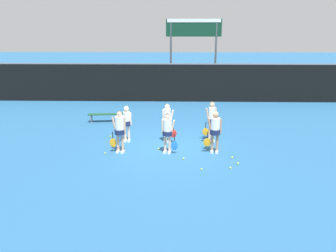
{
  "coord_description": "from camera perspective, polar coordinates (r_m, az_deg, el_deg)",
  "views": [
    {
      "loc": [
        0.35,
        -13.08,
        4.65
      ],
      "look_at": [
        0.0,
        -0.02,
        0.92
      ],
      "focal_mm": 35.0,
      "sensor_mm": 36.0,
      "label": 1
    }
  ],
  "objects": [
    {
      "name": "ground_plane",
      "position": [
        13.89,
        -0.01,
        -3.63
      ],
      "size": [
        140.0,
        140.0,
        0.0
      ],
      "primitive_type": "plane",
      "color": "#235684"
    },
    {
      "name": "tennis_ball_0",
      "position": [
        13.57,
        -1.64,
        -3.97
      ],
      "size": [
        0.07,
        0.07,
        0.07
      ],
      "primitive_type": "sphere",
      "color": "#CCE033",
      "rests_on": "ground_plane"
    },
    {
      "name": "player_3",
      "position": [
        14.4,
        -7.25,
        0.9
      ],
      "size": [
        0.63,
        0.34,
        1.6
      ],
      "rotation": [
        0.0,
        0.0,
        -0.03
      ],
      "color": "beige",
      "rests_on": "ground_plane"
    },
    {
      "name": "player_4",
      "position": [
        14.18,
        -0.09,
        1.03
      ],
      "size": [
        0.62,
        0.34,
        1.72
      ],
      "rotation": [
        0.0,
        0.0,
        -0.15
      ],
      "color": "beige",
      "rests_on": "ground_plane"
    },
    {
      "name": "tennis_ball_4",
      "position": [
        11.67,
        5.85,
        -7.47
      ],
      "size": [
        0.06,
        0.06,
        0.06
      ],
      "primitive_type": "sphere",
      "color": "#CCE033",
      "rests_on": "ground_plane"
    },
    {
      "name": "bench_courtside",
      "position": [
        17.95,
        -10.68,
        1.92
      ],
      "size": [
        1.98,
        0.57,
        0.45
      ],
      "rotation": [
        0.0,
        0.0,
        0.11
      ],
      "color": "#19472D",
      "rests_on": "ground_plane"
    },
    {
      "name": "player_0",
      "position": [
        13.07,
        -8.43,
        -0.41
      ],
      "size": [
        0.68,
        0.41,
        1.71
      ],
      "rotation": [
        0.0,
        0.0,
        -0.17
      ],
      "color": "tan",
      "rests_on": "ground_plane"
    },
    {
      "name": "tennis_ball_6",
      "position": [
        13.3,
        -10.89,
        -4.69
      ],
      "size": [
        0.07,
        0.07,
        0.07
      ],
      "primitive_type": "sphere",
      "color": "#CCE033",
      "rests_on": "ground_plane"
    },
    {
      "name": "tennis_ball_1",
      "position": [
        11.91,
        10.81,
        -7.18
      ],
      "size": [
        0.07,
        0.07,
        0.07
      ],
      "primitive_type": "sphere",
      "color": "#CCE033",
      "rests_on": "ground_plane"
    },
    {
      "name": "tennis_ball_5",
      "position": [
        15.37,
        -9.98,
        -1.8
      ],
      "size": [
        0.07,
        0.07,
        0.07
      ],
      "primitive_type": "sphere",
      "color": "#CCE033",
      "rests_on": "ground_plane"
    },
    {
      "name": "tennis_ball_3",
      "position": [
        12.88,
        11.12,
        -5.38
      ],
      "size": [
        0.07,
        0.07,
        0.07
      ],
      "primitive_type": "sphere",
      "color": "#CCE033",
      "rests_on": "ground_plane"
    },
    {
      "name": "player_1",
      "position": [
        12.89,
        -0.08,
        -0.72
      ],
      "size": [
        0.64,
        0.39,
        1.63
      ],
      "rotation": [
        0.0,
        0.0,
        -0.19
      ],
      "color": "beige",
      "rests_on": "ground_plane"
    },
    {
      "name": "player_5",
      "position": [
        14.36,
        7.61,
        1.33
      ],
      "size": [
        0.6,
        0.34,
        1.8
      ],
      "rotation": [
        0.0,
        0.0,
        0.17
      ],
      "color": "tan",
      "rests_on": "ground_plane"
    },
    {
      "name": "scoreboard",
      "position": [
        24.04,
        4.48,
        15.3
      ],
      "size": [
        3.91,
        0.15,
        5.59
      ],
      "color": "#515156",
      "rests_on": "ground_plane"
    },
    {
      "name": "fence_windscreen",
      "position": [
        22.83,
        0.63,
        7.59
      ],
      "size": [
        60.0,
        0.08,
        2.65
      ],
      "color": "black",
      "rests_on": "ground_plane"
    },
    {
      "name": "tennis_ball_2",
      "position": [
        12.35,
        12.09,
        -6.39
      ],
      "size": [
        0.07,
        0.07,
        0.07
      ],
      "primitive_type": "sphere",
      "color": "#CCE033",
      "rests_on": "ground_plane"
    },
    {
      "name": "tennis_ball_7",
      "position": [
        12.55,
        2.7,
        -5.68
      ],
      "size": [
        0.07,
        0.07,
        0.07
      ],
      "primitive_type": "sphere",
      "color": "#CCE033",
      "rests_on": "ground_plane"
    },
    {
      "name": "player_2",
      "position": [
        13.05,
        8.2,
        -0.42
      ],
      "size": [
        0.69,
        0.41,
        1.69
      ],
      "rotation": [
        0.0,
        0.0,
        -0.13
      ],
      "color": "tan",
      "rests_on": "ground_plane"
    }
  ]
}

